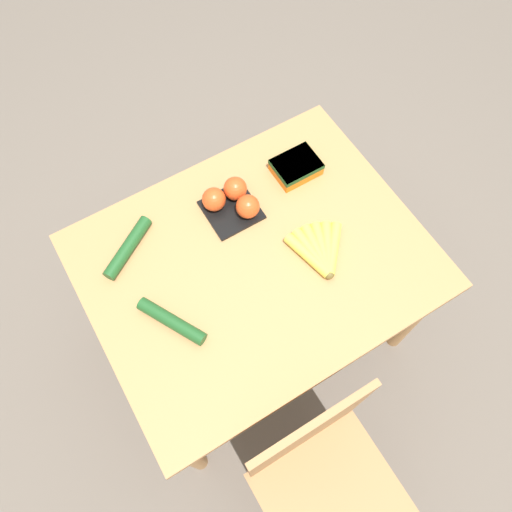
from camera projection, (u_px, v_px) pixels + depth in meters
ground_plane at (256, 325)px, 2.32m from camera, size 12.00×12.00×0.00m
dining_table at (256, 272)px, 1.76m from camera, size 1.12×0.89×0.72m
chair at (321, 475)px, 1.58m from camera, size 0.42×0.40×0.98m
banana_bunch at (320, 251)px, 1.66m from camera, size 0.20×0.21×0.04m
tomato_pack at (232, 200)px, 1.72m from camera, size 0.18×0.18×0.09m
carrot_bag at (296, 166)px, 1.79m from camera, size 0.16×0.13×0.06m
cucumber_near at (172, 321)px, 1.56m from camera, size 0.15×0.23×0.04m
cucumber_far at (128, 248)px, 1.67m from camera, size 0.22×0.17×0.04m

